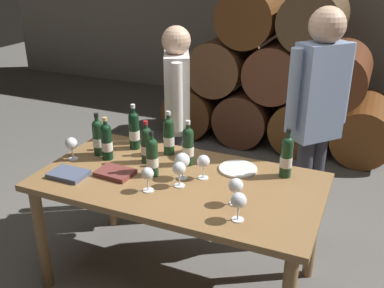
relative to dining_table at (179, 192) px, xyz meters
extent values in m
plane|color=#66635E|center=(0.00, 0.00, -0.67)|extent=(14.00, 14.00, 0.00)
cube|color=gray|center=(0.00, 4.20, 0.73)|extent=(10.00, 0.24, 2.80)
cylinder|color=#573217|center=(-0.95, 2.60, -0.37)|extent=(0.60, 0.90, 0.60)
cylinder|color=#532E1D|center=(-0.32, 2.60, -0.37)|extent=(0.60, 0.90, 0.60)
cylinder|color=brown|center=(0.31, 2.60, -0.37)|extent=(0.60, 0.90, 0.60)
cylinder|color=brown|center=(0.95, 2.60, -0.37)|extent=(0.60, 0.90, 0.60)
cylinder|color=brown|center=(-0.63, 2.60, 0.18)|extent=(0.60, 0.90, 0.60)
cylinder|color=brown|center=(0.00, 2.60, 0.18)|extent=(0.60, 0.90, 0.60)
cylinder|color=#5B2C16|center=(0.63, 2.60, 0.18)|extent=(0.60, 0.90, 0.60)
cylinder|color=#583114|center=(-0.32, 2.60, 0.72)|extent=(0.60, 0.90, 0.60)
cylinder|color=brown|center=(0.31, 2.60, 0.72)|extent=(0.60, 0.90, 0.60)
cube|color=olive|center=(0.00, 0.00, 0.07)|extent=(1.70, 0.90, 0.04)
cylinder|color=olive|center=(-0.77, -0.39, -0.31)|extent=(0.07, 0.07, 0.72)
cylinder|color=olive|center=(-0.77, 0.39, -0.31)|extent=(0.07, 0.07, 0.72)
cylinder|color=olive|center=(0.77, 0.39, -0.31)|extent=(0.07, 0.07, 0.72)
cylinder|color=#19381E|center=(-0.29, 0.13, 0.19)|extent=(0.07, 0.07, 0.20)
sphere|color=#19381E|center=(-0.29, 0.13, 0.30)|extent=(0.07, 0.07, 0.07)
cylinder|color=#19381E|center=(-0.29, 0.13, 0.32)|extent=(0.03, 0.03, 0.06)
cylinder|color=#B21E23|center=(-0.29, 0.13, 0.36)|extent=(0.03, 0.03, 0.02)
cylinder|color=silver|center=(-0.29, 0.13, 0.18)|extent=(0.07, 0.07, 0.06)
cylinder|color=black|center=(-0.47, 0.29, 0.20)|extent=(0.07, 0.07, 0.22)
sphere|color=black|center=(-0.47, 0.29, 0.32)|extent=(0.07, 0.07, 0.07)
cylinder|color=black|center=(-0.47, 0.29, 0.35)|extent=(0.03, 0.03, 0.07)
cylinder|color=silver|center=(-0.47, 0.29, 0.40)|extent=(0.03, 0.03, 0.03)
cylinder|color=silver|center=(-0.47, 0.29, 0.19)|extent=(0.07, 0.07, 0.07)
cylinder|color=#19381E|center=(-0.03, 0.21, 0.20)|extent=(0.07, 0.07, 0.21)
sphere|color=#19381E|center=(-0.03, 0.21, 0.31)|extent=(0.07, 0.07, 0.07)
cylinder|color=#19381E|center=(-0.03, 0.21, 0.33)|extent=(0.03, 0.03, 0.07)
cylinder|color=silver|center=(-0.03, 0.21, 0.38)|extent=(0.03, 0.03, 0.02)
cylinder|color=silver|center=(-0.03, 0.21, 0.19)|extent=(0.07, 0.07, 0.06)
cylinder|color=#19381E|center=(-0.21, 0.30, 0.20)|extent=(0.07, 0.07, 0.21)
sphere|color=#19381E|center=(-0.21, 0.30, 0.31)|extent=(0.07, 0.07, 0.07)
cylinder|color=#19381E|center=(-0.21, 0.30, 0.34)|extent=(0.03, 0.03, 0.07)
cylinder|color=silver|center=(-0.21, 0.30, 0.38)|extent=(0.03, 0.03, 0.02)
cylinder|color=silver|center=(-0.21, 0.30, 0.19)|extent=(0.07, 0.07, 0.06)
cylinder|color=#19381E|center=(0.57, 0.29, 0.20)|extent=(0.07, 0.07, 0.22)
sphere|color=#19381E|center=(0.57, 0.29, 0.31)|extent=(0.07, 0.07, 0.07)
cylinder|color=#19381E|center=(0.57, 0.29, 0.34)|extent=(0.03, 0.03, 0.07)
cylinder|color=black|center=(0.57, 0.29, 0.39)|extent=(0.03, 0.03, 0.02)
cylinder|color=silver|center=(0.57, 0.29, 0.19)|extent=(0.07, 0.07, 0.06)
cylinder|color=#19381E|center=(-0.64, 0.11, 0.19)|extent=(0.07, 0.07, 0.20)
sphere|color=#19381E|center=(-0.64, 0.11, 0.30)|extent=(0.07, 0.07, 0.07)
cylinder|color=#19381E|center=(-0.64, 0.11, 0.33)|extent=(0.03, 0.03, 0.06)
cylinder|color=black|center=(-0.64, 0.11, 0.37)|extent=(0.03, 0.03, 0.02)
cylinder|color=silver|center=(-0.64, 0.11, 0.18)|extent=(0.07, 0.07, 0.06)
cylinder|color=#19381E|center=(-0.17, -0.01, 0.19)|extent=(0.07, 0.07, 0.20)
sphere|color=#19381E|center=(-0.17, -0.01, 0.30)|extent=(0.07, 0.07, 0.07)
cylinder|color=#19381E|center=(-0.17, -0.01, 0.32)|extent=(0.03, 0.03, 0.06)
cylinder|color=black|center=(-0.17, -0.01, 0.37)|extent=(0.03, 0.03, 0.02)
cylinder|color=silver|center=(-0.17, -0.01, 0.18)|extent=(0.07, 0.07, 0.06)
cylinder|color=black|center=(-0.55, 0.07, 0.19)|extent=(0.07, 0.07, 0.20)
sphere|color=black|center=(-0.55, 0.07, 0.30)|extent=(0.07, 0.07, 0.07)
cylinder|color=black|center=(-0.55, 0.07, 0.33)|extent=(0.03, 0.03, 0.06)
cylinder|color=tan|center=(-0.55, 0.07, 0.37)|extent=(0.03, 0.03, 0.02)
cylinder|color=silver|center=(-0.55, 0.07, 0.18)|extent=(0.07, 0.07, 0.06)
cylinder|color=white|center=(-0.76, -0.03, 0.09)|extent=(0.06, 0.06, 0.00)
cylinder|color=white|center=(-0.76, -0.03, 0.13)|extent=(0.01, 0.01, 0.07)
sphere|color=white|center=(-0.76, -0.03, 0.20)|extent=(0.08, 0.08, 0.08)
cylinder|color=white|center=(0.13, 0.07, 0.09)|extent=(0.06, 0.06, 0.00)
cylinder|color=white|center=(0.13, 0.07, 0.13)|extent=(0.01, 0.01, 0.07)
sphere|color=white|center=(0.13, 0.07, 0.20)|extent=(0.08, 0.08, 0.08)
cylinder|color=white|center=(0.46, -0.28, 0.09)|extent=(0.06, 0.06, 0.00)
cylinder|color=white|center=(0.46, -0.28, 0.13)|extent=(0.01, 0.01, 0.07)
sphere|color=white|center=(0.46, -0.28, 0.21)|extent=(0.08, 0.08, 0.08)
cylinder|color=white|center=(0.40, -0.14, 0.09)|extent=(0.06, 0.06, 0.00)
cylinder|color=white|center=(0.40, -0.14, 0.13)|extent=(0.01, 0.01, 0.07)
sphere|color=white|center=(0.40, -0.14, 0.21)|extent=(0.08, 0.08, 0.08)
cylinder|color=white|center=(-0.10, -0.20, 0.09)|extent=(0.06, 0.06, 0.00)
cylinder|color=white|center=(-0.10, -0.20, 0.13)|extent=(0.01, 0.01, 0.07)
sphere|color=white|center=(-0.10, -0.20, 0.20)|extent=(0.07, 0.07, 0.07)
cylinder|color=white|center=(0.04, -0.07, 0.09)|extent=(0.06, 0.06, 0.00)
cylinder|color=white|center=(0.04, -0.07, 0.13)|extent=(0.01, 0.01, 0.07)
sphere|color=white|center=(0.04, -0.07, 0.20)|extent=(0.08, 0.08, 0.08)
cylinder|color=white|center=(0.01, 0.02, 0.09)|extent=(0.06, 0.06, 0.00)
cylinder|color=white|center=(0.01, 0.02, 0.13)|extent=(0.01, 0.01, 0.07)
sphere|color=white|center=(0.01, 0.02, 0.21)|extent=(0.09, 0.09, 0.09)
cube|color=brown|center=(-0.38, -0.10, 0.11)|extent=(0.23, 0.17, 0.03)
cube|color=#4C5670|center=(-0.63, -0.23, 0.11)|extent=(0.22, 0.16, 0.03)
cylinder|color=white|center=(0.29, 0.26, 0.10)|extent=(0.24, 0.24, 0.01)
cylinder|color=#383842|center=(0.70, 0.79, -0.24)|extent=(0.11, 0.11, 0.85)
cylinder|color=#383842|center=(0.63, 0.71, -0.24)|extent=(0.11, 0.11, 0.85)
cube|color=#8499BC|center=(0.67, 0.75, 0.51)|extent=(0.35, 0.36, 0.64)
cylinder|color=#8499BC|center=(0.80, 0.91, 0.54)|extent=(0.08, 0.08, 0.54)
cylinder|color=#8499BC|center=(0.53, 0.59, 0.54)|extent=(0.08, 0.08, 0.54)
sphere|color=tan|center=(0.67, 0.75, 0.93)|extent=(0.23, 0.23, 0.23)
cylinder|color=#383842|center=(-0.37, 0.77, -0.28)|extent=(0.11, 0.11, 0.77)
cylinder|color=#383842|center=(-0.32, 0.67, -0.28)|extent=(0.11, 0.11, 0.77)
cube|color=silver|center=(-0.35, 0.72, 0.39)|extent=(0.30, 0.37, 0.58)
cylinder|color=silver|center=(-0.44, 0.91, 0.42)|extent=(0.08, 0.08, 0.49)
cylinder|color=silver|center=(-0.26, 0.53, 0.42)|extent=(0.08, 0.08, 0.49)
sphere|color=tan|center=(-0.35, 0.72, 0.77)|extent=(0.21, 0.21, 0.21)
camera|label=1|loc=(1.01, -2.12, 1.35)|focal=41.34mm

